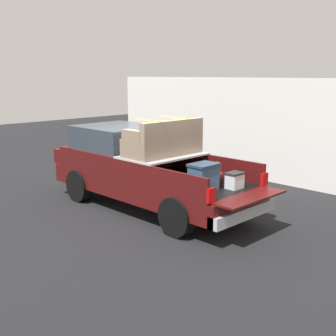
{
  "coord_description": "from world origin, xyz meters",
  "views": [
    {
      "loc": [
        -7.51,
        6.85,
        3.22
      ],
      "look_at": [
        -0.6,
        0.0,
        1.1
      ],
      "focal_mm": 46.25,
      "sensor_mm": 36.0,
      "label": 1
    }
  ],
  "objects": [
    {
      "name": "ground_plane",
      "position": [
        0.0,
        0.0,
        0.0
      ],
      "size": [
        40.0,
        40.0,
        0.0
      ],
      "primitive_type": "plane",
      "color": "black"
    },
    {
      "name": "building_facade",
      "position": [
        1.33,
        -4.54,
        1.55
      ],
      "size": [
        9.53,
        0.36,
        3.1
      ],
      "primitive_type": "cube",
      "color": "white",
      "rests_on": "ground_plane"
    },
    {
      "name": "pickup_truck",
      "position": [
        0.37,
        0.0,
        0.98
      ],
      "size": [
        6.05,
        2.06,
        2.23
      ],
      "color": "#470F0F",
      "rests_on": "ground_plane"
    }
  ]
}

